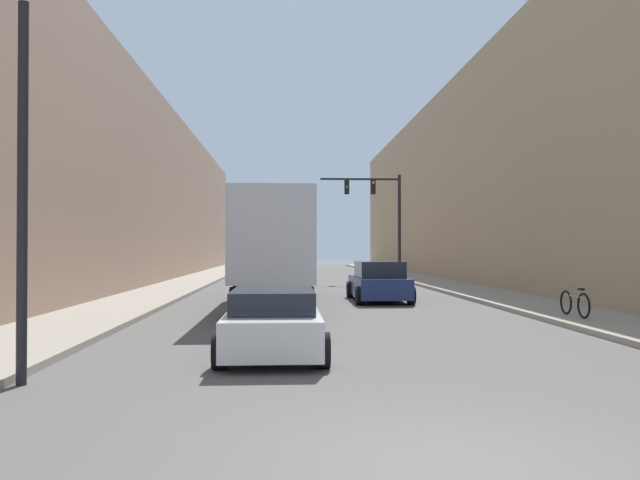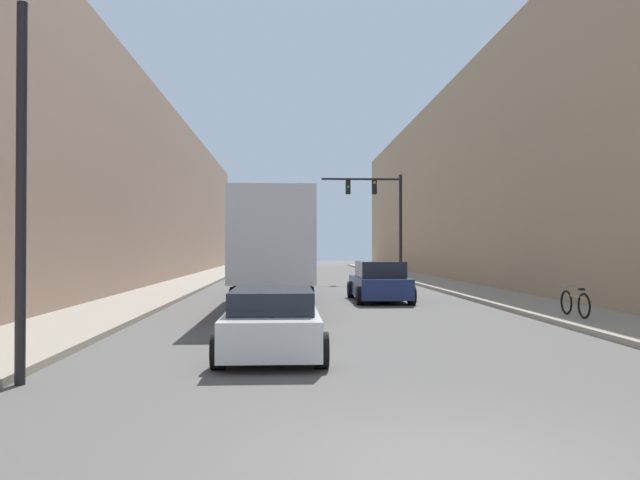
% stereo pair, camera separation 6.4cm
% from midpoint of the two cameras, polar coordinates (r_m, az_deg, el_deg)
% --- Properties ---
extents(ground_plane, '(200.00, 200.00, 0.00)m').
position_cam_midpoint_polar(ground_plane, '(6.48, 11.77, -19.82)').
color(ground_plane, '#565451').
extents(sidewalk_right, '(2.98, 80.00, 0.15)m').
position_cam_midpoint_polar(sidewalk_right, '(37.06, 10.90, -3.90)').
color(sidewalk_right, gray).
rests_on(sidewalk_right, ground).
extents(sidewalk_left, '(2.98, 80.00, 0.15)m').
position_cam_midpoint_polar(sidewalk_left, '(36.44, -12.07, -3.95)').
color(sidewalk_left, gray).
rests_on(sidewalk_left, ground).
extents(building_right, '(6.00, 80.00, 12.74)m').
position_cam_midpoint_polar(building_right, '(38.56, 17.39, 5.61)').
color(building_right, tan).
rests_on(building_right, ground).
extents(building_left, '(6.00, 80.00, 11.08)m').
position_cam_midpoint_polar(building_left, '(37.51, -18.86, 4.52)').
color(building_left, '#997A66').
rests_on(building_left, ground).
extents(semi_truck, '(2.48, 13.71, 3.89)m').
position_cam_midpoint_polar(semi_truck, '(23.68, -3.99, -0.57)').
color(semi_truck, silver).
rests_on(semi_truck, ground).
extents(sedan_car, '(2.05, 4.38, 1.30)m').
position_cam_midpoint_polar(sedan_car, '(12.61, -4.23, -7.50)').
color(sedan_car, silver).
rests_on(sedan_car, ground).
extents(suv_car, '(2.20, 4.67, 1.60)m').
position_cam_midpoint_polar(suv_car, '(25.08, 5.51, -3.86)').
color(suv_car, navy).
rests_on(suv_car, ground).
extents(traffic_signal_gantry, '(5.15, 0.35, 6.81)m').
position_cam_midpoint_polar(traffic_signal_gantry, '(39.90, 5.86, 2.85)').
color(traffic_signal_gantry, black).
rests_on(traffic_signal_gantry, ground).
extents(street_lamp, '(0.44, 0.44, 6.38)m').
position_cam_midpoint_polar(street_lamp, '(10.91, -25.47, 9.95)').
color(street_lamp, black).
rests_on(street_lamp, ground).
extents(parked_bicycle, '(0.44, 1.82, 0.86)m').
position_cam_midpoint_polar(parked_bicycle, '(19.44, 22.37, -5.38)').
color(parked_bicycle, black).
rests_on(parked_bicycle, sidewalk_right).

